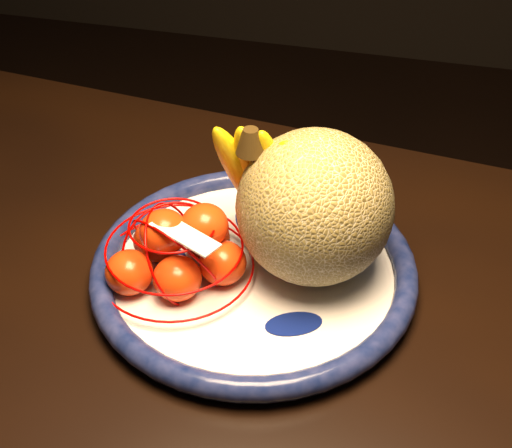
% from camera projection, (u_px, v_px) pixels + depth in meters
% --- Properties ---
extents(dining_table, '(1.65, 1.10, 0.78)m').
position_uv_depth(dining_table, '(51.00, 383.00, 0.78)').
color(dining_table, black).
rests_on(dining_table, ground).
extents(fruit_bowl, '(0.35, 0.35, 0.03)m').
position_uv_depth(fruit_bowl, '(254.00, 269.00, 0.78)').
color(fruit_bowl, white).
rests_on(fruit_bowl, dining_table).
extents(cantaloupe, '(0.16, 0.16, 0.16)m').
position_uv_depth(cantaloupe, '(315.00, 207.00, 0.73)').
color(cantaloupe, olive).
rests_on(cantaloupe, fruit_bowl).
extents(banana_bunch, '(0.12, 0.11, 0.18)m').
position_uv_depth(banana_bunch, '(262.00, 173.00, 0.76)').
color(banana_bunch, yellow).
rests_on(banana_bunch, fruit_bowl).
extents(mandarin_bag, '(0.21, 0.21, 0.11)m').
position_uv_depth(mandarin_bag, '(179.00, 251.00, 0.75)').
color(mandarin_bag, '#FF3C13').
rests_on(mandarin_bag, fruit_bowl).
extents(price_tag, '(0.08, 0.05, 0.01)m').
position_uv_depth(price_tag, '(185.00, 235.00, 0.71)').
color(price_tag, white).
rests_on(price_tag, mandarin_bag).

